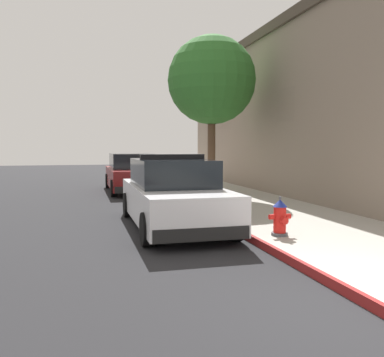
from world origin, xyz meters
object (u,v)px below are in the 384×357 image
fire_hydrant (280,218)px  street_tree (212,81)px  police_cruiser (173,195)px  parked_car_silver_ahead (132,174)px

fire_hydrant → street_tree: size_ratio=0.13×
police_cruiser → street_tree: size_ratio=0.86×
parked_car_silver_ahead → street_tree: bearing=-48.4°
parked_car_silver_ahead → fire_hydrant: (1.70, -10.07, -0.25)m
fire_hydrant → police_cruiser: bearing=128.4°
police_cruiser → parked_car_silver_ahead: (-0.04, 7.98, -0.00)m
police_cruiser → parked_car_silver_ahead: bearing=90.3°
police_cruiser → fire_hydrant: size_ratio=6.37×
street_tree → police_cruiser: bearing=-116.0°
police_cruiser → parked_car_silver_ahead: size_ratio=1.00×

